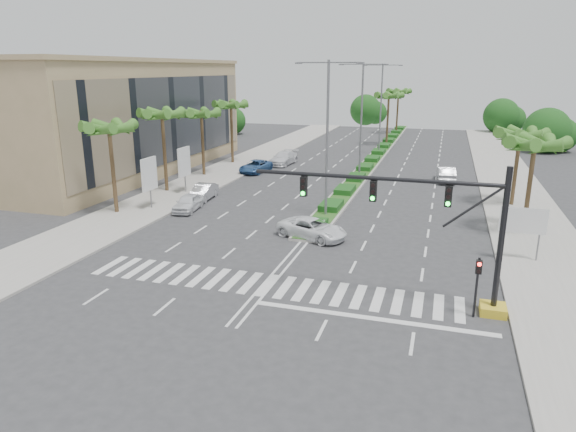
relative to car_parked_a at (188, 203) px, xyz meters
name	(u,v)px	position (x,y,z in m)	size (l,w,h in m)	color
ground	(267,285)	(11.32, -12.45, -0.69)	(160.00, 160.00, 0.00)	#333335
footpath_right	(523,212)	(26.52, 7.55, -0.61)	(6.00, 120.00, 0.15)	gray
footpath_left	(189,187)	(-3.88, 7.55, -0.61)	(6.00, 120.00, 0.15)	gray
median	(378,155)	(11.32, 32.55, -0.59)	(2.20, 75.00, 0.20)	gray
median_grass	(378,154)	(11.32, 32.55, -0.47)	(1.80, 75.00, 0.04)	#22521C
building	(125,118)	(-14.68, 13.55, 5.31)	(12.00, 36.00, 12.00)	tan
signal_gantry	(450,241)	(20.59, -12.45, 2.77)	(12.60, 1.20, 7.20)	gold
pedestrian_signal	(478,278)	(21.92, -13.13, 1.35)	(0.28, 0.36, 3.00)	black
direction_sign	(523,223)	(24.82, -4.46, 1.76)	(2.70, 0.11, 3.40)	slate
billboard_near	(149,174)	(-3.18, -0.45, 2.27)	(0.18, 2.10, 4.35)	slate
billboard_far	(184,162)	(-3.18, 5.55, 2.27)	(0.18, 2.10, 4.35)	slate
palm_left_near	(109,131)	(-5.18, -2.45, 6.00)	(4.57, 4.68, 7.55)	brown
palm_left_mid	(162,117)	(-5.18, 5.55, 6.39)	(4.57, 4.68, 7.95)	brown
palm_left_far	(201,116)	(-5.18, 13.55, 5.81)	(4.57, 4.68, 7.35)	brown
palm_left_end	(231,107)	(-5.18, 21.55, 6.19)	(4.57, 4.68, 7.75)	brown
palm_right_near	(535,147)	(25.82, 1.55, 5.52)	(4.57, 4.68, 7.05)	brown
palm_right_far	(520,137)	(25.82, 9.55, 5.22)	(4.57, 4.68, 6.75)	brown
palm_median_a	(389,98)	(11.32, 42.55, 6.48)	(4.57, 4.68, 8.05)	brown
palm_median_b	(398,93)	(11.32, 57.55, 6.48)	(4.57, 4.68, 8.05)	brown
streetlight_near	(327,131)	(11.32, 1.55, 6.12)	(5.10, 0.25, 12.00)	slate
streetlight_mid	(362,114)	(11.32, 17.55, 6.12)	(5.10, 0.25, 12.00)	slate
streetlight_far	(381,104)	(11.32, 33.55, 6.12)	(5.10, 0.25, 12.00)	slate
car_parked_a	(188,203)	(0.00, 0.00, 0.00)	(1.63, 4.05, 1.38)	white
car_parked_b	(203,192)	(-0.48, 3.78, 0.01)	(1.48, 4.26, 1.40)	#B9B9BE
car_parked_c	(256,166)	(-0.39, 16.94, 0.00)	(2.30, 4.99, 1.39)	#2E568E
car_parked_d	(284,158)	(1.12, 22.65, 0.10)	(2.20, 5.41, 1.57)	silver
car_crossing	(312,229)	(11.62, -3.88, 0.01)	(2.30, 5.00, 1.39)	white
car_right	(446,174)	(20.28, 18.29, 0.11)	(1.70, 4.88, 1.61)	#BABBBF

